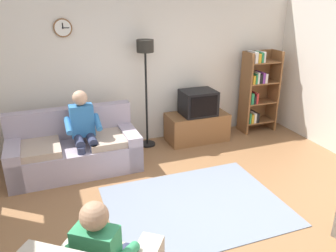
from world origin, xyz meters
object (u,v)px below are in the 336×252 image
Objects in this scene: tv_stand at (197,127)px; bookshelf at (257,90)px; floor_lamp at (146,64)px; person_in_left_armchair at (103,252)px; tv at (198,103)px; person_on_couch at (83,128)px; couch at (75,150)px.

tv_stand is 0.70× the size of bookshelf.
floor_lamp reaches higher than person_in_left_armchair.
tv is (0.00, -0.02, 0.47)m from tv_stand.
person_on_couch is (-2.07, -0.46, -0.03)m from tv.
bookshelf is at bearing 7.20° from couch.
person_in_left_armchair is at bearing -126.68° from tv.
bookshelf reaches higher than person_in_left_armchair.
person_on_couch reaches higher than tv_stand.
floor_lamp is (1.30, 0.47, 1.14)m from couch.
couch is at bearing 144.43° from person_on_couch.
bookshelf is 1.27× the size of person_on_couch.
person_on_couch is at bearing -153.05° from floor_lamp.
bookshelf is 4.70m from person_in_left_armchair.
bookshelf is (1.28, 0.09, 0.09)m from tv.
couch is 1.54× the size of person_on_couch.
tv_stand is 3.79m from person_in_left_armchair.
person_in_left_armchair is at bearing -138.61° from bookshelf.
bookshelf is (3.50, 0.44, 0.51)m from couch.
tv_stand is at bearing 13.15° from person_on_couch.
person_on_couch is 2.56m from person_in_left_armchair.
tv is 2.12m from person_on_couch.
tv is 3.75m from person_in_left_armchair.
tv is 0.54× the size of person_in_left_armchair.
tv_stand is (2.22, 0.37, -0.06)m from couch.
tv reaches higher than couch.
person_in_left_armchair reaches higher than tv.
bookshelf is 3.39m from person_on_couch.
person_on_couch is at bearing -166.85° from tv_stand.
floor_lamp reaches higher than tv.
bookshelf reaches higher than tv.
couch is 1.74× the size of tv_stand.
bookshelf is at bearing 41.39° from person_in_left_armchair.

